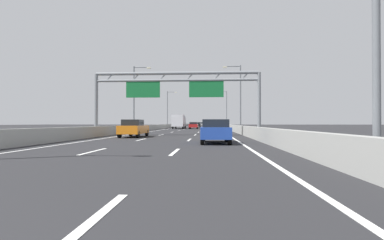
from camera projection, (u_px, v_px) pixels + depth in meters
The scene contains 53 objects.
ground_plane at pixel (200, 127), 99.97m from camera, with size 260.00×260.00×0.00m, color #262628.
lane_dash_left_1 at pixel (93, 151), 12.75m from camera, with size 0.16×3.00×0.01m, color white.
lane_dash_left_2 at pixel (141, 140), 21.73m from camera, with size 0.16×3.00×0.01m, color white.
lane_dash_left_3 at pixel (161, 135), 30.71m from camera, with size 0.16×3.00×0.01m, color white.
lane_dash_left_4 at pixel (172, 132), 39.70m from camera, with size 0.16×3.00×0.01m, color white.
lane_dash_left_5 at pixel (179, 130), 48.68m from camera, with size 0.16×3.00×0.01m, color white.
lane_dash_left_6 at pixel (184, 129), 57.66m from camera, with size 0.16×3.00×0.01m, color white.
lane_dash_left_7 at pixel (187, 128), 66.65m from camera, with size 0.16×3.00×0.01m, color white.
lane_dash_left_8 at pixel (190, 128), 75.63m from camera, with size 0.16×3.00×0.01m, color white.
lane_dash_left_9 at pixel (192, 127), 84.61m from camera, with size 0.16×3.00×0.01m, color white.
lane_dash_left_10 at pixel (194, 127), 93.60m from camera, with size 0.16×3.00×0.01m, color white.
lane_dash_left_11 at pixel (195, 126), 102.58m from camera, with size 0.16×3.00×0.01m, color white.
lane_dash_left_12 at pixel (196, 126), 111.56m from camera, with size 0.16×3.00×0.01m, color white.
lane_dash_left_13 at pixel (197, 126), 120.54m from camera, with size 0.16×3.00×0.01m, color white.
lane_dash_left_14 at pixel (198, 126), 129.53m from camera, with size 0.16×3.00×0.01m, color white.
lane_dash_left_15 at pixel (199, 126), 138.51m from camera, with size 0.16×3.00×0.01m, color white.
lane_dash_left_16 at pixel (199, 125), 147.49m from camera, with size 0.16×3.00×0.01m, color white.
lane_dash_left_17 at pixel (200, 125), 156.48m from camera, with size 0.16×3.00×0.01m, color white.
lane_dash_right_0 at pixel (87, 225), 3.55m from camera, with size 0.16×3.00×0.01m, color white.
lane_dash_right_1 at pixel (175, 152), 12.53m from camera, with size 0.16×3.00×0.01m, color white.
lane_dash_right_2 at pixel (189, 140), 21.51m from camera, with size 0.16×3.00×0.01m, color white.
lane_dash_right_3 at pixel (195, 135), 30.50m from camera, with size 0.16×3.00×0.01m, color white.
lane_dash_right_4 at pixel (198, 132), 39.48m from camera, with size 0.16×3.00×0.01m, color white.
lane_dash_right_5 at pixel (201, 130), 48.46m from camera, with size 0.16×3.00×0.01m, color white.
lane_dash_right_6 at pixel (202, 129), 57.45m from camera, with size 0.16×3.00×0.01m, color white.
lane_dash_right_7 at pixel (203, 128), 66.43m from camera, with size 0.16×3.00×0.01m, color white.
lane_dash_right_8 at pixel (204, 128), 75.41m from camera, with size 0.16×3.00×0.01m, color white.
lane_dash_right_9 at pixel (204, 127), 84.40m from camera, with size 0.16×3.00×0.01m, color white.
lane_dash_right_10 at pixel (205, 127), 93.38m from camera, with size 0.16×3.00×0.01m, color white.
lane_dash_right_11 at pixel (205, 126), 102.36m from camera, with size 0.16×3.00×0.01m, color white.
lane_dash_right_12 at pixel (206, 126), 111.34m from camera, with size 0.16×3.00×0.01m, color white.
lane_dash_right_13 at pixel (206, 126), 120.33m from camera, with size 0.16×3.00×0.01m, color white.
lane_dash_right_14 at pixel (206, 126), 129.31m from camera, with size 0.16×3.00×0.01m, color white.
lane_dash_right_15 at pixel (206, 126), 138.29m from camera, with size 0.16×3.00×0.01m, color white.
lane_dash_right_16 at pixel (207, 125), 147.28m from camera, with size 0.16×3.00×0.01m, color white.
lane_dash_right_17 at pixel (207, 125), 156.26m from camera, with size 0.16×3.00×0.01m, color white.
edge_line_left at pixel (181, 127), 88.31m from camera, with size 0.16×176.00×0.01m, color white.
edge_line_right at pixel (216, 127), 87.68m from camera, with size 0.16×176.00×0.01m, color white.
barrier_left at pixel (183, 125), 110.38m from camera, with size 0.45×220.00×0.95m.
barrier_right at pixel (219, 125), 109.54m from camera, with size 0.45×220.00×0.95m.
sign_gantry at pixel (176, 87), 28.78m from camera, with size 16.61×0.36×6.36m.
streetlamp_left_mid at pixel (135, 95), 42.18m from camera, with size 2.58×0.28×9.50m.
streetlamp_right_mid at pixel (239, 94), 41.28m from camera, with size 2.58×0.28×9.50m.
streetlamp_left_far at pixel (168, 107), 75.77m from camera, with size 2.58×0.28×9.50m.
streetlamp_right_far at pixel (226, 107), 74.87m from camera, with size 2.58×0.28×9.50m.
red_car at pixel (194, 125), 62.15m from camera, with size 1.84×4.47×1.43m.
white_car at pixel (210, 126), 53.75m from camera, with size 1.72×4.58×1.48m.
silver_car at pixel (201, 124), 119.04m from camera, with size 1.76×4.34×1.52m.
orange_car at pixel (134, 128), 25.88m from camera, with size 1.78×4.58×1.55m.
black_car at pixel (197, 125), 81.04m from camera, with size 1.85×4.25×1.46m.
blue_car at pixel (215, 131), 18.10m from camera, with size 1.78×4.22×1.47m.
yellow_car at pixel (210, 124), 133.74m from camera, with size 1.72×4.22×1.44m.
box_truck at pixel (179, 121), 63.76m from camera, with size 2.46×7.82×2.99m.
Camera 1 is at (3.30, 0.02, 1.26)m, focal length 27.14 mm.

